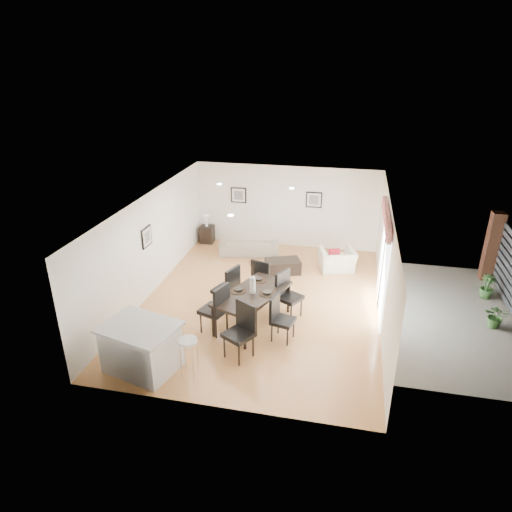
% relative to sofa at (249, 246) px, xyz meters
% --- Properties ---
extents(ground, '(8.00, 8.00, 0.00)m').
position_rel_sofa_xyz_m(ground, '(1.02, -2.96, -0.27)').
color(ground, tan).
rests_on(ground, ground).
extents(wall_back, '(6.00, 0.04, 2.70)m').
position_rel_sofa_xyz_m(wall_back, '(1.02, 1.04, 1.08)').
color(wall_back, white).
rests_on(wall_back, ground).
extents(wall_front, '(6.00, 0.04, 2.70)m').
position_rel_sofa_xyz_m(wall_front, '(1.02, -6.96, 1.08)').
color(wall_front, white).
rests_on(wall_front, ground).
extents(wall_left, '(0.04, 8.00, 2.70)m').
position_rel_sofa_xyz_m(wall_left, '(-1.98, -2.96, 1.08)').
color(wall_left, white).
rests_on(wall_left, ground).
extents(wall_right, '(0.04, 8.00, 2.70)m').
position_rel_sofa_xyz_m(wall_right, '(4.02, -2.96, 1.08)').
color(wall_right, white).
rests_on(wall_right, ground).
extents(ceiling, '(6.00, 8.00, 0.02)m').
position_rel_sofa_xyz_m(ceiling, '(1.02, -2.96, 2.43)').
color(ceiling, white).
rests_on(ceiling, wall_back).
extents(sofa, '(1.98, 1.05, 0.55)m').
position_rel_sofa_xyz_m(sofa, '(0.00, 0.00, 0.00)').
color(sofa, gray).
rests_on(sofa, ground).
extents(armchair, '(1.23, 1.14, 0.66)m').
position_rel_sofa_xyz_m(armchair, '(2.83, -0.61, 0.06)').
color(armchair, beige).
rests_on(armchair, ground).
extents(courtyard_plant_a, '(0.63, 0.58, 0.58)m').
position_rel_sofa_xyz_m(courtyard_plant_a, '(6.66, -2.98, 0.02)').
color(courtyard_plant_a, '#365E28').
rests_on(courtyard_plant_a, ground).
extents(courtyard_plant_b, '(0.40, 0.40, 0.66)m').
position_rel_sofa_xyz_m(courtyard_plant_b, '(6.79, -1.49, 0.05)').
color(courtyard_plant_b, '#365E28').
rests_on(courtyard_plant_b, ground).
extents(dining_table, '(1.68, 2.25, 0.84)m').
position_rel_sofa_xyz_m(dining_table, '(1.03, -4.05, 0.48)').
color(dining_table, black).
rests_on(dining_table, ground).
extents(dining_chair_wnear, '(0.70, 0.70, 1.23)m').
position_rel_sofa_xyz_m(dining_chair_wnear, '(0.32, -4.59, 0.41)').
color(dining_chair_wnear, black).
rests_on(dining_chair_wnear, ground).
extents(dining_chair_wfar, '(0.71, 0.71, 1.21)m').
position_rel_sofa_xyz_m(dining_chair_wfar, '(0.32, -3.58, 0.40)').
color(dining_chair_wfar, black).
rests_on(dining_chair_wfar, ground).
extents(dining_chair_enear, '(0.58, 0.58, 1.07)m').
position_rel_sofa_xyz_m(dining_chair_enear, '(1.75, -4.53, 0.33)').
color(dining_chair_enear, black).
rests_on(dining_chair_enear, ground).
extents(dining_chair_efar, '(0.71, 0.71, 1.17)m').
position_rel_sofa_xyz_m(dining_chair_efar, '(1.75, -3.49, 0.38)').
color(dining_chair_efar, black).
rests_on(dining_chair_efar, ground).
extents(dining_chair_head, '(0.75, 0.75, 1.23)m').
position_rel_sofa_xyz_m(dining_chair_head, '(1.08, -5.30, 0.41)').
color(dining_chair_head, black).
rests_on(dining_chair_head, ground).
extents(dining_chair_foot, '(0.62, 0.62, 1.13)m').
position_rel_sofa_xyz_m(dining_chair_foot, '(1.00, -2.79, 0.36)').
color(dining_chair_foot, black).
rests_on(dining_chair_foot, ground).
extents(vase, '(1.09, 1.67, 0.84)m').
position_rel_sofa_xyz_m(vase, '(1.03, -4.05, 0.91)').
color(vase, white).
rests_on(vase, dining_table).
extents(coffee_table, '(1.15, 0.92, 0.40)m').
position_rel_sofa_xyz_m(coffee_table, '(1.28, -1.12, -0.07)').
color(coffee_table, black).
rests_on(coffee_table, ground).
extents(side_table, '(0.45, 0.45, 0.59)m').
position_rel_sofa_xyz_m(side_table, '(-1.64, 0.69, 0.02)').
color(side_table, black).
rests_on(side_table, ground).
extents(table_lamp, '(0.20, 0.20, 0.39)m').
position_rel_sofa_xyz_m(table_lamp, '(-1.64, 0.69, 0.56)').
color(table_lamp, white).
rests_on(table_lamp, side_table).
extents(cushion, '(0.33, 0.24, 0.32)m').
position_rel_sofa_xyz_m(cushion, '(2.73, -0.70, 0.27)').
color(cushion, '#A91525').
rests_on(cushion, armchair).
extents(kitchen_island, '(1.69, 1.45, 1.02)m').
position_rel_sofa_xyz_m(kitchen_island, '(-0.80, -6.19, 0.24)').
color(kitchen_island, silver).
rests_on(kitchen_island, ground).
extents(bar_stool, '(0.38, 0.38, 0.84)m').
position_rel_sofa_xyz_m(bar_stool, '(0.21, -6.19, 0.45)').
color(bar_stool, silver).
rests_on(bar_stool, ground).
extents(framed_print_back_left, '(0.52, 0.04, 0.52)m').
position_rel_sofa_xyz_m(framed_print_back_left, '(-0.58, 1.01, 1.38)').
color(framed_print_back_left, black).
rests_on(framed_print_back_left, wall_back).
extents(framed_print_back_right, '(0.52, 0.04, 0.52)m').
position_rel_sofa_xyz_m(framed_print_back_right, '(1.92, 1.01, 1.38)').
color(framed_print_back_right, black).
rests_on(framed_print_back_right, wall_back).
extents(framed_print_left_wall, '(0.04, 0.52, 0.52)m').
position_rel_sofa_xyz_m(framed_print_left_wall, '(-1.95, -3.16, 1.38)').
color(framed_print_left_wall, black).
rests_on(framed_print_left_wall, wall_left).
extents(sliding_door, '(0.12, 2.70, 2.57)m').
position_rel_sofa_xyz_m(sliding_door, '(3.97, -2.66, 1.39)').
color(sliding_door, white).
rests_on(sliding_door, wall_right).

